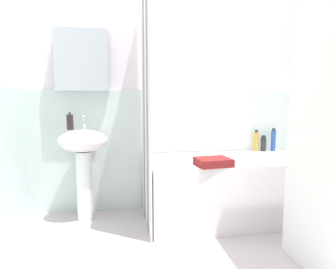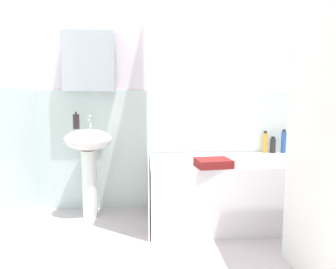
# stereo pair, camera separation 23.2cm
# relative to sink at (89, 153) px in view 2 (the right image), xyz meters

# --- Properties ---
(wall_back_tiled) EXTENTS (3.60, 0.18, 2.40)m
(wall_back_tiled) POSITION_rel_sink_xyz_m (0.94, 0.23, 0.53)
(wall_back_tiled) COLOR white
(wall_back_tiled) RESTS_ON ground_plane
(sink) EXTENTS (0.44, 0.34, 0.84)m
(sink) POSITION_rel_sink_xyz_m (0.00, 0.00, 0.00)
(sink) COLOR white
(sink) RESTS_ON ground_plane
(faucet) EXTENTS (0.03, 0.12, 0.12)m
(faucet) POSITION_rel_sink_xyz_m (0.00, 0.08, 0.28)
(faucet) COLOR silver
(faucet) RESTS_ON sink
(soap_dispenser) EXTENTS (0.06, 0.06, 0.16)m
(soap_dispenser) POSITION_rel_sink_xyz_m (-0.11, 0.02, 0.29)
(soap_dispenser) COLOR #2D2227
(soap_dispenser) RESTS_ON sink
(bathtub) EXTENTS (1.46, 0.74, 0.57)m
(bathtub) POSITION_rel_sink_xyz_m (1.30, -0.18, -0.33)
(bathtub) COLOR white
(bathtub) RESTS_ON ground_plane
(shower_curtain) EXTENTS (0.01, 0.74, 2.00)m
(shower_curtain) POSITION_rel_sink_xyz_m (0.56, -0.18, 0.39)
(shower_curtain) COLOR white
(shower_curtain) RESTS_ON ground_plane
(shampoo_bottle) EXTENTS (0.05, 0.05, 0.24)m
(shampoo_bottle) POSITION_rel_sink_xyz_m (1.93, 0.11, 0.07)
(shampoo_bottle) COLOR #29509E
(shampoo_bottle) RESTS_ON bathtub
(lotion_bottle) EXTENTS (0.06, 0.06, 0.17)m
(lotion_bottle) POSITION_rel_sink_xyz_m (1.82, 0.13, 0.03)
(lotion_bottle) COLOR #282825
(lotion_bottle) RESTS_ON bathtub
(body_wash_bottle) EXTENTS (0.04, 0.04, 0.22)m
(body_wash_bottle) POSITION_rel_sink_xyz_m (1.74, 0.14, 0.06)
(body_wash_bottle) COLOR gold
(body_wash_bottle) RESTS_ON bathtub
(towel_folded) EXTENTS (0.29, 0.25, 0.06)m
(towel_folded) POSITION_rel_sink_xyz_m (1.07, -0.45, -0.01)
(towel_folded) COLOR maroon
(towel_folded) RESTS_ON bathtub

